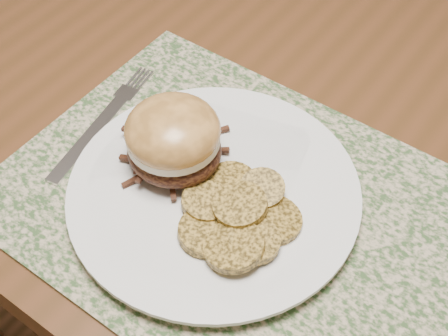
{
  "coord_description": "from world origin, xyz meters",
  "views": [
    {
      "loc": [
        0.01,
        -0.55,
        1.23
      ],
      "look_at": [
        -0.2,
        -0.25,
        0.79
      ],
      "focal_mm": 50.0,
      "sensor_mm": 36.0,
      "label": 1
    }
  ],
  "objects": [
    {
      "name": "placemat",
      "position": [
        -0.18,
        -0.26,
        0.75
      ],
      "size": [
        0.45,
        0.33,
        0.0
      ],
      "primitive_type": "cube",
      "color": "#355129",
      "rests_on": "dining_table"
    },
    {
      "name": "dinner_plate",
      "position": [
        -0.2,
        -0.26,
        0.76
      ],
      "size": [
        0.26,
        0.26,
        0.02
      ],
      "primitive_type": "cylinder",
      "color": "white",
      "rests_on": "placemat"
    },
    {
      "name": "pork_sandwich",
      "position": [
        -0.25,
        -0.26,
        0.8
      ],
      "size": [
        0.11,
        0.11,
        0.07
      ],
      "rotation": [
        0.0,
        0.0,
        -0.23
      ],
      "color": "black",
      "rests_on": "dinner_plate"
    },
    {
      "name": "roasted_potatoes",
      "position": [
        -0.16,
        -0.28,
        0.78
      ],
      "size": [
        0.13,
        0.13,
        0.03
      ],
      "color": "#B18834",
      "rests_on": "dinner_plate"
    },
    {
      "name": "fork",
      "position": [
        -0.36,
        -0.25,
        0.76
      ],
      "size": [
        0.05,
        0.18,
        0.0
      ],
      "rotation": [
        0.0,
        0.0,
        0.18
      ],
      "color": "silver",
      "rests_on": "placemat"
    }
  ]
}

